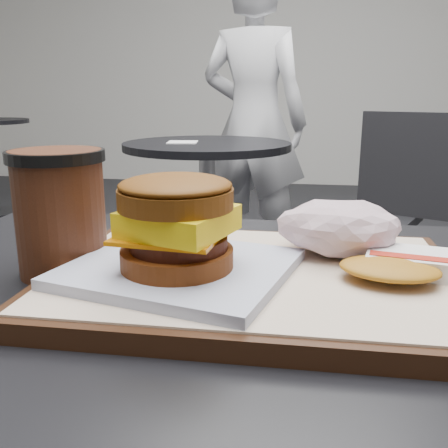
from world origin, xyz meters
TOP-DOWN VIEW (x-y plane):
  - serving_tray at (-0.00, 0.04)m, footprint 0.38×0.28m
  - breakfast_sandwich at (-0.07, 0.00)m, footprint 0.23×0.21m
  - hash_brown at (0.14, 0.04)m, footprint 0.13×0.10m
  - crumpled_wrapper at (0.08, 0.09)m, footprint 0.12×0.10m
  - coffee_cup at (-0.20, 0.05)m, footprint 0.09×0.09m
  - neighbor_table at (-0.35, 1.65)m, footprint 0.70×0.70m
  - napkin at (-0.45, 1.62)m, footprint 0.13×0.13m
  - neighbor_chair at (0.34, 1.59)m, footprint 0.66×0.56m
  - patron at (-0.22, 2.30)m, footprint 0.65×0.51m

SIDE VIEW (x-z plane):
  - neighbor_chair at x=0.34m, z-range 0.07..0.95m
  - neighbor_table at x=-0.35m, z-range 0.18..0.93m
  - napkin at x=-0.45m, z-range 0.75..0.75m
  - serving_tray at x=0.00m, z-range 0.77..0.79m
  - patron at x=-0.22m, z-range 0.00..1.59m
  - hash_brown at x=0.14m, z-range 0.79..0.81m
  - crumpled_wrapper at x=0.08m, z-range 0.79..0.84m
  - breakfast_sandwich at x=-0.07m, z-range 0.78..0.88m
  - coffee_cup at x=-0.20m, z-range 0.78..0.90m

